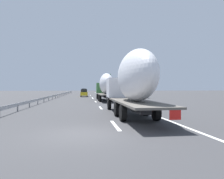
% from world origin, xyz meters
% --- Properties ---
extents(ground_plane, '(260.00, 260.00, 0.00)m').
position_xyz_m(ground_plane, '(40.00, 0.00, 0.00)').
color(ground_plane, '#38383A').
extents(lane_stripe_0, '(3.20, 0.20, 0.01)m').
position_xyz_m(lane_stripe_0, '(2.00, -1.80, 0.00)').
color(lane_stripe_0, white).
rests_on(lane_stripe_0, ground_plane).
extents(lane_stripe_1, '(3.20, 0.20, 0.01)m').
position_xyz_m(lane_stripe_1, '(12.48, -1.80, 0.00)').
color(lane_stripe_1, white).
rests_on(lane_stripe_1, ground_plane).
extents(lane_stripe_2, '(3.20, 0.20, 0.01)m').
position_xyz_m(lane_stripe_2, '(22.57, -1.80, 0.00)').
color(lane_stripe_2, white).
rests_on(lane_stripe_2, ground_plane).
extents(lane_stripe_3, '(3.20, 0.20, 0.01)m').
position_xyz_m(lane_stripe_3, '(32.91, -1.80, 0.00)').
color(lane_stripe_3, white).
rests_on(lane_stripe_3, ground_plane).
extents(lane_stripe_4, '(3.20, 0.20, 0.01)m').
position_xyz_m(lane_stripe_4, '(36.40, -1.80, 0.00)').
color(lane_stripe_4, white).
rests_on(lane_stripe_4, ground_plane).
extents(lane_stripe_5, '(3.20, 0.20, 0.01)m').
position_xyz_m(lane_stripe_5, '(52.66, -1.80, 0.00)').
color(lane_stripe_5, white).
rests_on(lane_stripe_5, ground_plane).
extents(lane_stripe_6, '(3.20, 0.20, 0.01)m').
position_xyz_m(lane_stripe_6, '(50.10, -1.80, 0.00)').
color(lane_stripe_6, white).
rests_on(lane_stripe_6, ground_plane).
extents(lane_stripe_7, '(3.20, 0.20, 0.01)m').
position_xyz_m(lane_stripe_7, '(77.16, -1.80, 0.00)').
color(lane_stripe_7, white).
rests_on(lane_stripe_7, ground_plane).
extents(lane_stripe_8, '(3.20, 0.20, 0.01)m').
position_xyz_m(lane_stripe_8, '(87.77, -1.80, 0.00)').
color(lane_stripe_8, white).
rests_on(lane_stripe_8, ground_plane).
extents(edge_line_right, '(110.00, 0.20, 0.01)m').
position_xyz_m(edge_line_right, '(45.00, -5.50, 0.00)').
color(edge_line_right, white).
rests_on(edge_line_right, ground_plane).
extents(truck_lead, '(13.29, 2.55, 4.50)m').
position_xyz_m(truck_lead, '(24.83, -3.60, 2.50)').
color(truck_lead, '#387038').
rests_on(truck_lead, ground_plane).
extents(truck_trailing, '(13.63, 2.55, 4.73)m').
position_xyz_m(truck_trailing, '(5.56, -3.60, 2.65)').
color(truck_trailing, silver).
rests_on(truck_trailing, ground_plane).
extents(car_white_van, '(4.66, 1.80, 1.92)m').
position_xyz_m(car_white_van, '(60.82, 0.05, 0.96)').
color(car_white_van, white).
rests_on(car_white_van, ground_plane).
extents(car_silver_hatch, '(4.00, 1.80, 2.00)m').
position_xyz_m(car_silver_hatch, '(72.63, 0.10, 0.99)').
color(car_silver_hatch, '#ADB2B7').
rests_on(car_silver_hatch, ground_plane).
extents(car_yellow_coupe, '(4.40, 1.74, 1.86)m').
position_xyz_m(car_yellow_coupe, '(41.97, 0.04, 0.94)').
color(car_yellow_coupe, gold).
rests_on(car_yellow_coupe, ground_plane).
extents(car_blue_sedan, '(4.60, 1.82, 1.82)m').
position_xyz_m(car_blue_sedan, '(84.60, -0.19, 0.93)').
color(car_blue_sedan, '#28479E').
rests_on(car_blue_sedan, ground_plane).
extents(road_sign, '(0.10, 0.90, 3.46)m').
position_xyz_m(road_sign, '(40.32, -6.70, 2.38)').
color(road_sign, gray).
rests_on(road_sign, ground_plane).
extents(tree_0, '(2.61, 2.61, 5.70)m').
position_xyz_m(tree_0, '(61.90, -11.13, 3.60)').
color(tree_0, '#472D19').
rests_on(tree_0, ground_plane).
extents(tree_1, '(3.02, 3.02, 7.63)m').
position_xyz_m(tree_1, '(66.25, -9.64, 4.80)').
color(tree_1, '#472D19').
rests_on(tree_1, ground_plane).
extents(tree_2, '(2.66, 2.66, 5.63)m').
position_xyz_m(tree_2, '(57.95, -10.96, 3.51)').
color(tree_2, '#472D19').
rests_on(tree_2, ground_plane).
extents(tree_3, '(2.87, 2.87, 5.58)m').
position_xyz_m(tree_3, '(34.01, -12.25, 3.42)').
color(tree_3, '#472D19').
rests_on(tree_3, ground_plane).
extents(guardrail_median, '(94.00, 0.10, 0.76)m').
position_xyz_m(guardrail_median, '(43.00, 6.00, 0.58)').
color(guardrail_median, '#9EA0A5').
rests_on(guardrail_median, ground_plane).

